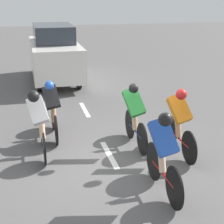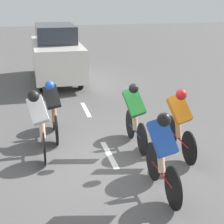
# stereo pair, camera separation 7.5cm
# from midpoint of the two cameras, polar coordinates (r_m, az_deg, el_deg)

# --- Properties ---
(ground_plane) EXTENTS (60.00, 60.00, 0.00)m
(ground_plane) POSITION_cam_midpoint_polar(r_m,az_deg,el_deg) (7.86, -0.47, -6.91)
(ground_plane) COLOR #565454
(lane_stripe_mid) EXTENTS (0.12, 1.40, 0.01)m
(lane_stripe_mid) POSITION_cam_midpoint_polar(r_m,az_deg,el_deg) (7.97, -0.68, -6.51)
(lane_stripe_mid) COLOR white
(lane_stripe_mid) RESTS_ON ground
(lane_stripe_far) EXTENTS (0.12, 1.40, 0.01)m
(lane_stripe_far) POSITION_cam_midpoint_polar(r_m,az_deg,el_deg) (10.91, -4.39, 0.37)
(lane_stripe_far) COLOR white
(lane_stripe_far) RESTS_ON ground
(cyclist_black) EXTENTS (0.41, 1.65, 1.44)m
(cyclist_black) POSITION_cam_midpoint_polar(r_m,az_deg,el_deg) (8.69, -9.31, 0.62)
(cyclist_black) COLOR black
(cyclist_black) RESTS_ON ground
(cyclist_blue) EXTENTS (0.45, 1.69, 1.56)m
(cyclist_blue) POSITION_cam_midpoint_polar(r_m,az_deg,el_deg) (6.21, 7.48, -5.90)
(cyclist_blue) COLOR black
(cyclist_blue) RESTS_ON ground
(cyclist_white) EXTENTS (0.45, 1.68, 1.49)m
(cyclist_white) POSITION_cam_midpoint_polar(r_m,az_deg,el_deg) (7.76, -11.29, -1.26)
(cyclist_white) COLOR black
(cyclist_white) RESTS_ON ground
(cyclist_orange) EXTENTS (0.47, 1.69, 1.52)m
(cyclist_orange) POSITION_cam_midpoint_polar(r_m,az_deg,el_deg) (7.76, 9.96, -1.20)
(cyclist_orange) COLOR black
(cyclist_orange) RESTS_ON ground
(cyclist_green) EXTENTS (0.47, 1.64, 1.52)m
(cyclist_green) POSITION_cam_midpoint_polar(r_m,az_deg,el_deg) (8.07, 3.19, -0.22)
(cyclist_green) COLOR black
(cyclist_green) RESTS_ON ground
(support_car) EXTENTS (1.70, 4.36, 2.09)m
(support_car) POSITION_cam_midpoint_polar(r_m,az_deg,el_deg) (14.31, -8.91, 8.81)
(support_car) COLOR black
(support_car) RESTS_ON ground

